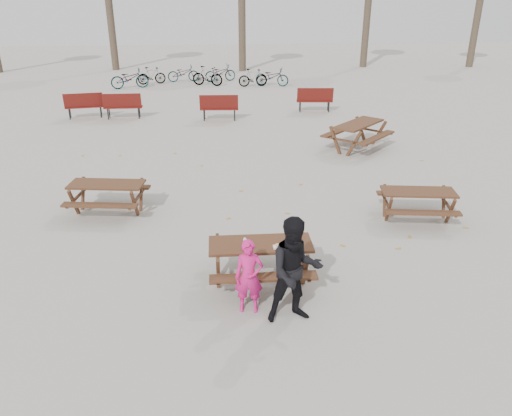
{
  "coord_description": "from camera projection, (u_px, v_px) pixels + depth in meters",
  "views": [
    {
      "loc": [
        -0.68,
        -7.64,
        4.86
      ],
      "look_at": [
        0.0,
        1.0,
        1.0
      ],
      "focal_mm": 35.0,
      "sensor_mm": 36.0,
      "label": 1
    }
  ],
  "objects": [
    {
      "name": "ground",
      "position": [
        260.0,
        281.0,
        8.99
      ],
      "size": [
        80.0,
        80.0,
        0.0
      ],
      "primitive_type": "plane",
      "color": "gray",
      "rests_on": "ground"
    },
    {
      "name": "main_picnic_table",
      "position": [
        260.0,
        253.0,
        8.75
      ],
      "size": [
        1.8,
        1.45,
        0.78
      ],
      "color": "#342013",
      "rests_on": "ground"
    },
    {
      "name": "food_tray",
      "position": [
        278.0,
        247.0,
        8.5
      ],
      "size": [
        0.18,
        0.11,
        0.03
      ],
      "primitive_type": "cube",
      "color": "white",
      "rests_on": "main_picnic_table"
    },
    {
      "name": "bread_roll",
      "position": [
        278.0,
        245.0,
        8.49
      ],
      "size": [
        0.14,
        0.06,
        0.05
      ],
      "primitive_type": "ellipsoid",
      "color": "tan",
      "rests_on": "food_tray"
    },
    {
      "name": "soda_bottle",
      "position": [
        245.0,
        243.0,
        8.52
      ],
      "size": [
        0.07,
        0.07,
        0.17
      ],
      "color": "silver",
      "rests_on": "main_picnic_table"
    },
    {
      "name": "child",
      "position": [
        249.0,
        277.0,
        7.93
      ],
      "size": [
        0.49,
        0.34,
        1.27
      ],
      "primitive_type": "imported",
      "rotation": [
        0.0,
        0.0,
        -0.09
      ],
      "color": "#D51A72",
      "rests_on": "ground"
    },
    {
      "name": "adult",
      "position": [
        295.0,
        271.0,
        7.62
      ],
      "size": [
        0.93,
        0.76,
        1.76
      ],
      "primitive_type": "imported",
      "rotation": [
        0.0,
        0.0,
        0.11
      ],
      "color": "black",
      "rests_on": "ground"
    },
    {
      "name": "picnic_table_east",
      "position": [
        417.0,
        205.0,
        11.24
      ],
      "size": [
        1.77,
        1.5,
        0.69
      ],
      "primitive_type": null,
      "rotation": [
        0.0,
        0.0,
        -0.14
      ],
      "color": "#342013",
      "rests_on": "ground"
    },
    {
      "name": "picnic_table_north",
      "position": [
        108.0,
        198.0,
        11.58
      ],
      "size": [
        1.85,
        1.57,
        0.73
      ],
      "primitive_type": null,
      "rotation": [
        0.0,
        0.0,
        -0.13
      ],
      "color": "#342013",
      "rests_on": "ground"
    },
    {
      "name": "picnic_table_far",
      "position": [
        358.0,
        136.0,
        16.11
      ],
      "size": [
        2.54,
        2.55,
        0.86
      ],
      "primitive_type": null,
      "rotation": [
        0.0,
        0.0,
        0.8
      ],
      "color": "#342013",
      "rests_on": "ground"
    },
    {
      "name": "park_bench_row",
      "position": [
        187.0,
        104.0,
        20.08
      ],
      "size": [
        10.99,
        1.72,
        1.03
      ],
      "color": "maroon",
      "rests_on": "ground"
    },
    {
      "name": "bicycle_row",
      "position": [
        200.0,
        76.0,
        26.69
      ],
      "size": [
        9.39,
        2.87,
        1.01
      ],
      "color": "black",
      "rests_on": "ground"
    },
    {
      "name": "fallen_leaves",
      "position": [
        273.0,
        221.0,
        11.3
      ],
      "size": [
        11.0,
        11.0,
        0.01
      ],
      "primitive_type": null,
      "color": "#AF772A",
      "rests_on": "ground"
    }
  ]
}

